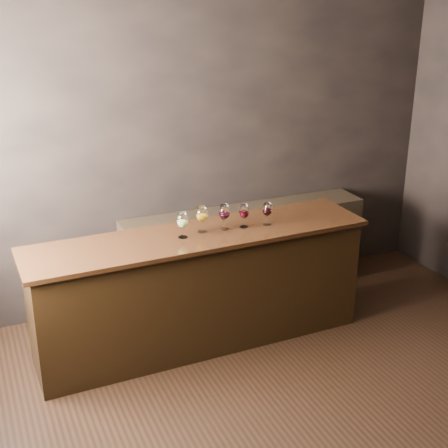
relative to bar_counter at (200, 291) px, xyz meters
name	(u,v)px	position (x,y,z in m)	size (l,w,h in m)	color
ground	(310,428)	(0.28, -1.34, -0.48)	(5.00, 5.00, 0.00)	black
room_shell	(281,174)	(0.04, -1.23, 1.33)	(5.02, 4.52, 2.81)	black
bar_counter	(200,291)	(0.00, 0.00, 0.00)	(2.72, 0.59, 0.95)	black
bar_top	(199,236)	(0.00, 0.00, 0.49)	(2.81, 0.65, 0.04)	black
back_bar_shelf	(245,251)	(0.74, 0.69, -0.05)	(2.39, 0.40, 0.86)	black
glass_white	(182,221)	(-0.15, -0.02, 0.65)	(0.09, 0.09, 0.21)	white
glass_amber	(202,215)	(0.04, 0.03, 0.66)	(0.09, 0.09, 0.21)	white
glass_red_a	(224,213)	(0.22, 0.01, 0.65)	(0.09, 0.09, 0.21)	white
glass_red_b	(244,212)	(0.39, -0.01, 0.64)	(0.08, 0.08, 0.19)	white
glass_red_c	(267,210)	(0.59, -0.03, 0.64)	(0.08, 0.08, 0.19)	white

